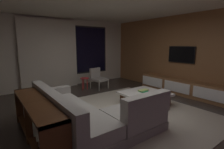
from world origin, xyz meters
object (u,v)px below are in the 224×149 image
Objects in this scene: sectional_couch at (87,115)px; console_table_behind_couch at (37,119)px; coffee_table at (145,99)px; mounted_tv at (181,55)px; side_stool at (85,80)px; media_console at (181,87)px; book_stack_on_coffee_table at (143,91)px; accent_chair_near_window at (98,77)px.

console_table_behind_couch is (-0.91, 0.13, 0.13)m from sectional_couch.
coffee_table is 2.27m from mounted_tv.
console_table_behind_couch reaches higher than side_stool.
media_console is at bearing -46.62° from side_stool.
console_table_behind_couch is at bearing 171.97° from sectional_couch.
console_table_behind_couch is (-2.88, -0.12, 0.23)m from coffee_table.
mounted_tv is at bearing -42.17° from side_stool.
side_stool is 0.22× the size of console_table_behind_couch.
book_stack_on_coffee_table is 2.93m from console_table_behind_couch.
mounted_tv is (0.18, 0.20, 1.10)m from media_console.
coffee_table is (1.97, 0.25, -0.10)m from sectional_couch.
book_stack_on_coffee_table is 0.31× the size of mounted_tv.
sectional_couch is 2.04m from book_stack_on_coffee_table.
accent_chair_near_window is at bearing 41.88° from console_table_behind_couch.
sectional_couch reaches higher than side_stool.
media_console is (1.83, -2.44, -0.18)m from accent_chair_near_window.
mounted_tv is (2.55, -2.31, 0.98)m from side_stool.
accent_chair_near_window reaches higher than media_console.
coffee_table is 2.41m from accent_chair_near_window.
mounted_tv reaches higher than coffee_table.
mounted_tv is at bearing 1.65° from book_stack_on_coffee_table.
console_table_behind_couch is (-2.81, -2.52, -0.02)m from accent_chair_near_window.
mounted_tv is 4.92m from console_table_behind_couch.
console_table_behind_couch reaches higher than coffee_table.
coffee_table is at bearing 178.72° from media_console.
sectional_couch is at bearing -8.03° from console_table_behind_couch.
mounted_tv reaches higher than console_table_behind_couch.
accent_chair_near_window is (-0.11, 2.29, 0.05)m from book_stack_on_coffee_table.
book_stack_on_coffee_table is 0.38× the size of accent_chair_near_window.
console_table_behind_couch is at bearing -177.56° from coffee_table.
coffee_table is 1.20× the size of mounted_tv.
accent_chair_near_window is 3.78m from console_table_behind_couch.
side_stool is at bearing 137.83° from mounted_tv.
console_table_behind_couch is at bearing -176.66° from mounted_tv.
accent_chair_near_window reaches higher than console_table_behind_couch.
mounted_tv is at bearing 3.34° from console_table_behind_couch.
accent_chair_near_window is (1.90, 2.65, 0.14)m from sectional_couch.
media_console reaches higher than side_stool.
sectional_couch is 3.21× the size of accent_chair_near_window.
console_table_behind_couch is at bearing -175.57° from book_stack_on_coffee_table.
coffee_table is 2.89m from console_table_behind_couch.
console_table_behind_couch is (-2.28, -2.59, 0.04)m from side_stool.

